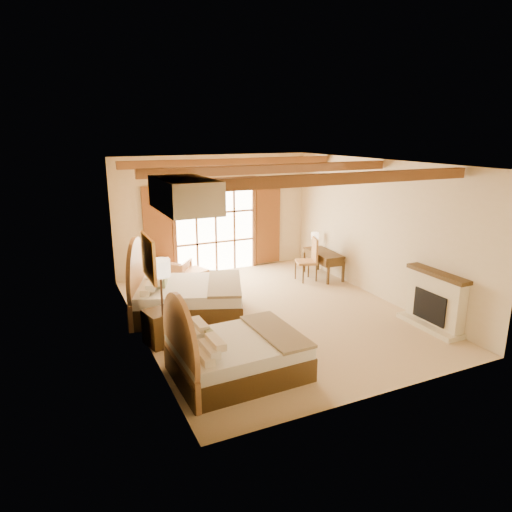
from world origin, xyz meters
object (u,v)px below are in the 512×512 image
bed_near (230,353)px  nightstand (161,327)px  armchair (175,272)px  bed_far (181,296)px  desk (323,263)px

bed_near → nightstand: (-0.71, 1.63, -0.08)m
nightstand → armchair: 3.41m
bed_near → armchair: size_ratio=2.89×
bed_far → armchair: bearing=99.3°
bed_far → nightstand: size_ratio=4.38×
bed_near → bed_far: bed_far is taller
bed_near → nightstand: bed_near is taller
bed_near → nightstand: bearing=111.9°
desk → bed_far: bearing=-162.0°
desk → bed_near: bearing=-133.8°
bed_near → armchair: (0.42, 4.84, -0.08)m
bed_far → desk: 4.33m
armchair → desk: size_ratio=0.54×
bed_far → nightstand: bearing=-101.0°
armchair → bed_far: bearing=115.6°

